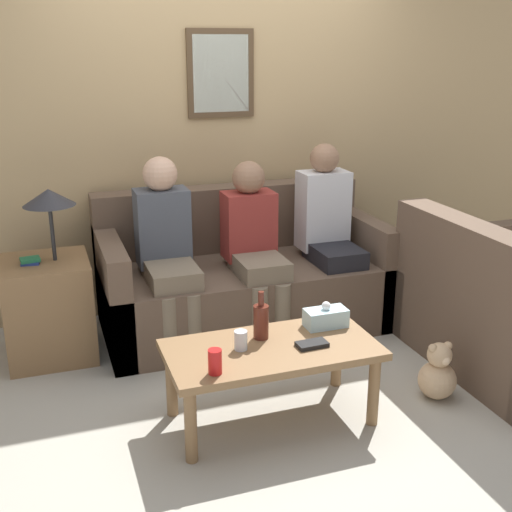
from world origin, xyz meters
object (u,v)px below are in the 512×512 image
(person_left, at_px, (167,246))
(teddy_bear, at_px, (438,374))
(wine_bottle, at_px, (261,321))
(drinking_glass, at_px, (241,340))
(person_middle, at_px, (255,243))
(coffee_table, at_px, (272,357))
(couch_main, at_px, (242,280))
(couch_side, at_px, (509,317))
(person_right, at_px, (329,228))

(person_left, xyz_separation_m, teddy_bear, (1.26, -1.18, -0.53))
(teddy_bear, bearing_deg, wine_bottle, 167.78)
(drinking_glass, distance_m, person_middle, 1.12)
(coffee_table, height_order, person_middle, person_middle)
(couch_main, bearing_deg, drinking_glass, -108.25)
(drinking_glass, bearing_deg, couch_side, 2.45)
(wine_bottle, relative_size, person_left, 0.21)
(couch_side, xyz_separation_m, person_middle, (-1.31, 0.94, 0.33))
(couch_side, distance_m, person_middle, 1.65)
(drinking_glass, distance_m, person_left, 1.09)
(couch_main, height_order, person_left, person_left)
(coffee_table, bearing_deg, drinking_glass, 172.88)
(coffee_table, bearing_deg, couch_main, 78.92)
(wine_bottle, distance_m, person_middle, 0.98)
(coffee_table, relative_size, teddy_bear, 3.24)
(person_middle, relative_size, person_right, 0.93)
(wine_bottle, bearing_deg, drinking_glass, -146.99)
(couch_main, relative_size, wine_bottle, 7.43)
(person_left, distance_m, teddy_bear, 1.81)
(couch_side, height_order, person_middle, person_middle)
(couch_main, xyz_separation_m, person_left, (-0.55, -0.15, 0.35))
(couch_main, xyz_separation_m, person_middle, (0.02, -0.20, 0.33))
(teddy_bear, bearing_deg, drinking_glass, 173.90)
(coffee_table, relative_size, person_right, 0.87)
(coffee_table, bearing_deg, person_middle, 75.60)
(couch_main, distance_m, person_right, 0.71)
(person_left, bearing_deg, person_right, 0.24)
(coffee_table, xyz_separation_m, wine_bottle, (-0.02, 0.11, 0.16))
(wine_bottle, bearing_deg, couch_main, 76.98)
(wine_bottle, relative_size, teddy_bear, 0.78)
(drinking_glass, xyz_separation_m, person_right, (0.99, 1.07, 0.21))
(couch_main, relative_size, person_left, 1.58)
(couch_main, bearing_deg, wine_bottle, -103.02)
(person_middle, bearing_deg, couch_side, -35.73)
(wine_bottle, bearing_deg, person_left, 106.55)
(person_middle, distance_m, teddy_bear, 1.42)
(couch_side, xyz_separation_m, drinking_glass, (-1.74, -0.07, 0.15))
(wine_bottle, xyz_separation_m, teddy_bear, (0.97, -0.21, -0.38))
(couch_side, distance_m, teddy_bear, 0.68)
(couch_side, bearing_deg, couch_main, 49.48)
(wine_bottle, xyz_separation_m, person_right, (0.85, 0.98, 0.16))
(couch_main, distance_m, drinking_glass, 1.29)
(wine_bottle, distance_m, teddy_bear, 1.07)
(wine_bottle, height_order, person_middle, person_middle)
(person_left, bearing_deg, coffee_table, -74.19)
(coffee_table, height_order, person_left, person_left)
(couch_main, relative_size, person_middle, 1.65)
(drinking_glass, distance_m, person_right, 1.47)
(couch_side, bearing_deg, person_right, 36.86)
(couch_main, distance_m, couch_side, 1.76)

